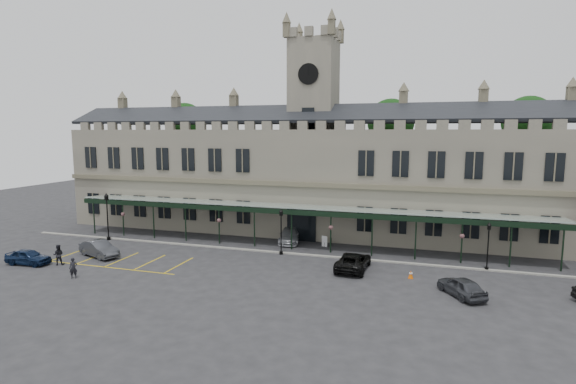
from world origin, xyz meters
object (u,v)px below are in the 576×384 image
(sign_board, at_px, (324,241))
(car_left_a, at_px, (28,257))
(clock_tower, at_px, (314,120))
(lamp_post_mid, at_px, (281,227))
(car_van, at_px, (353,261))
(lamp_post_right, at_px, (488,242))
(traffic_cone, at_px, (411,274))
(station_building, at_px, (313,177))
(car_right_a, at_px, (461,287))
(car_taxi, at_px, (290,235))
(person_a, at_px, (73,268))
(lamp_post_left, at_px, (107,212))
(person_b, at_px, (58,255))
(car_left_b, at_px, (99,249))

(sign_board, height_order, car_left_a, car_left_a)
(clock_tower, bearing_deg, lamp_post_mid, -92.26)
(clock_tower, relative_size, car_van, 4.69)
(clock_tower, bearing_deg, lamp_post_right, -30.22)
(lamp_post_right, xyz_separation_m, sign_board, (-15.03, 3.70, -1.96))
(traffic_cone, bearing_deg, station_building, 129.34)
(car_van, height_order, car_right_a, car_van)
(car_left_a, bearing_deg, lamp_post_right, -78.57)
(car_van, bearing_deg, lamp_post_right, -161.69)
(clock_tower, height_order, car_taxi, clock_tower)
(car_van, xyz_separation_m, car_right_a, (8.47, -3.93, -0.02))
(car_left_a, xyz_separation_m, car_taxi, (19.93, 14.75, 0.05))
(lamp_post_mid, distance_m, traffic_cone, 13.01)
(lamp_post_right, bearing_deg, person_a, -159.29)
(car_left_a, bearing_deg, sign_board, -63.07)
(lamp_post_mid, bearing_deg, clock_tower, 87.74)
(station_building, xyz_separation_m, car_right_a, (15.47, -17.45, -5.75))
(clock_tower, xyz_separation_m, car_left_a, (-21.00, -20.74, -12.42))
(sign_board, bearing_deg, lamp_post_left, -150.22)
(car_right_a, relative_size, person_b, 2.27)
(car_van, bearing_deg, traffic_cone, 171.50)
(lamp_post_left, distance_m, sign_board, 23.79)
(station_building, height_order, car_left_b, station_building)
(traffic_cone, height_order, car_van, car_van)
(car_van, bearing_deg, clock_tower, -60.43)
(traffic_cone, distance_m, person_b, 30.64)
(car_van, bearing_deg, lamp_post_mid, -17.96)
(person_b, bearing_deg, clock_tower, -163.79)
(traffic_cone, relative_size, car_van, 0.12)
(lamp_post_right, relative_size, sign_board, 3.78)
(car_left_a, bearing_deg, lamp_post_left, -7.16)
(lamp_post_mid, relative_size, person_a, 2.62)
(lamp_post_right, height_order, sign_board, lamp_post_right)
(lamp_post_left, xyz_separation_m, car_left_a, (-0.65, -9.80, -2.39))
(car_right_a, bearing_deg, clock_tower, -81.06)
(car_left_a, relative_size, person_a, 2.38)
(lamp_post_mid, bearing_deg, traffic_cone, -16.68)
(sign_board, distance_m, car_right_a, 16.52)
(clock_tower, bearing_deg, person_a, -122.18)
(car_van, height_order, person_b, person_b)
(car_left_a, bearing_deg, car_left_b, -50.52)
(car_left_a, relative_size, person_b, 2.20)
(lamp_post_mid, bearing_deg, lamp_post_right, 1.22)
(car_right_a, xyz_separation_m, person_a, (-29.72, -5.11, 0.14))
(sign_board, height_order, car_van, car_van)
(car_taxi, relative_size, car_right_a, 1.22)
(traffic_cone, height_order, car_left_a, car_left_a)
(lamp_post_mid, distance_m, sign_board, 5.70)
(lamp_post_left, height_order, traffic_cone, lamp_post_left)
(clock_tower, height_order, traffic_cone, clock_tower)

